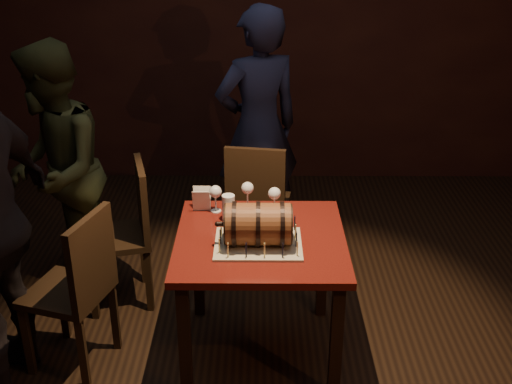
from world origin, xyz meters
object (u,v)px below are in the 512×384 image
chair_back (257,200)px  wine_glass_right (274,195)px  pint_of_ale (228,208)px  chair_left_rear (128,226)px  wine_glass_left (215,193)px  chair_left_front (79,284)px  person_back (258,129)px  barrel_cake (258,224)px  wine_glass_mid (248,189)px  person_left_rear (55,172)px  pub_table (261,255)px

chair_back → wine_glass_right: bearing=-81.6°
pint_of_ale → chair_left_rear: 0.80m
wine_glass_right → chair_left_rear: 1.00m
pint_of_ale → chair_left_rear: chair_left_rear is taller
wine_glass_left → chair_left_front: (-0.71, -0.41, -0.35)m
chair_left_front → person_back: 1.80m
wine_glass_left → wine_glass_right: bearing=-3.9°
barrel_cake → wine_glass_mid: bearing=98.0°
person_left_rear → pub_table: bearing=50.3°
person_left_rear → chair_left_rear: bearing=59.7°
person_back → chair_left_front: bearing=33.0°
wine_glass_right → chair_back: chair_back is taller
wine_glass_left → chair_left_rear: bearing=156.7°
barrel_cake → wine_glass_right: size_ratio=2.46×
chair_left_front → person_left_rear: person_left_rear is taller
chair_left_front → person_back: (0.95, 1.48, 0.36)m
barrel_cake → pint_of_ale: (-0.17, 0.29, -0.05)m
pint_of_ale → person_left_rear: size_ratio=0.09×
wine_glass_left → pint_of_ale: wine_glass_left is taller
wine_glass_right → person_left_rear: person_left_rear is taller
wine_glass_left → person_back: (0.24, 1.07, 0.01)m
pub_table → person_left_rear: (-1.29, 0.72, 0.18)m
wine_glass_left → pint_of_ale: 0.14m
wine_glass_right → person_left_rear: bearing=162.4°
chair_back → person_back: 0.56m
chair_left_front → barrel_cake: bearing=1.2°
chair_left_front → pub_table: bearing=6.1°
wine_glass_left → wine_glass_mid: size_ratio=1.00×
chair_left_front → wine_glass_mid: bearing=27.4°
wine_glass_mid → person_back: 1.02m
pub_table → person_left_rear: 1.49m
wine_glass_left → chair_left_rear: size_ratio=0.17×
chair_back → person_back: size_ratio=0.53×
chair_left_rear → pub_table: bearing=-33.8°
wine_glass_mid → wine_glass_right: bearing=-25.7°
chair_left_rear → chair_back: bearing=26.3°
pub_table → wine_glass_mid: wine_glass_mid is taller
wine_glass_mid → chair_left_rear: 0.85m
wine_glass_mid → pint_of_ale: size_ratio=1.07×
wine_glass_left → chair_left_rear: (-0.57, 0.25, -0.35)m
pint_of_ale → chair_back: chair_back is taller
wine_glass_mid → pint_of_ale: bearing=-123.4°
barrel_cake → chair_left_front: 1.02m
pub_table → barrel_cake: bearing=-98.8°
wine_glass_left → person_left_rear: 1.12m
wine_glass_right → chair_left_front: chair_left_front is taller
barrel_cake → chair_left_rear: (-0.81, 0.64, -0.35)m
chair_back → person_back: (0.00, 0.43, 0.36)m
wine_glass_mid → chair_left_front: chair_left_front is taller
pint_of_ale → person_left_rear: (-1.11, 0.52, -0.00)m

